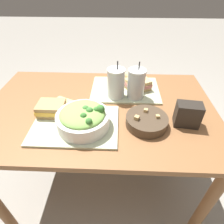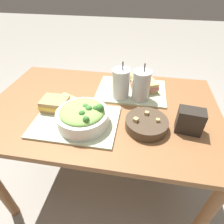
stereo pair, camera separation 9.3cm
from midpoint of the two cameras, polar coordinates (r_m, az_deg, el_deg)
ground_plane at (r=1.66m, az=-0.37°, el=-20.24°), size 12.00×12.00×0.00m
dining_table at (r=1.15m, az=-0.51°, el=-2.66°), size 1.32×0.83×0.78m
tray_near at (r=0.97m, az=-8.27°, el=-2.98°), size 0.43×0.31×0.01m
tray_far at (r=1.21m, az=8.09°, el=6.41°), size 0.43×0.31×0.01m
salad_bowl at (r=0.91m, az=-6.05°, el=-1.14°), size 0.26×0.26×0.12m
soup_bowl at (r=0.94m, az=13.23°, el=-3.56°), size 0.21×0.21×0.07m
sandwich_near at (r=1.05m, az=-14.53°, el=2.30°), size 0.15×0.11×0.06m
baguette_near at (r=1.05m, az=-9.15°, el=3.03°), size 0.16×0.12×0.06m
sandwich_far at (r=1.20m, az=12.01°, el=7.61°), size 0.18×0.16×0.06m
baguette_far at (r=1.30m, az=8.18°, el=10.51°), size 0.16×0.10×0.06m
drink_cup_dark at (r=1.09m, az=5.17°, el=8.24°), size 0.10×0.10×0.22m
drink_cup_red at (r=1.09m, az=11.29°, el=7.58°), size 0.10×0.10×0.22m
chip_bag at (r=0.97m, az=25.21°, el=-2.59°), size 0.13×0.09×0.12m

